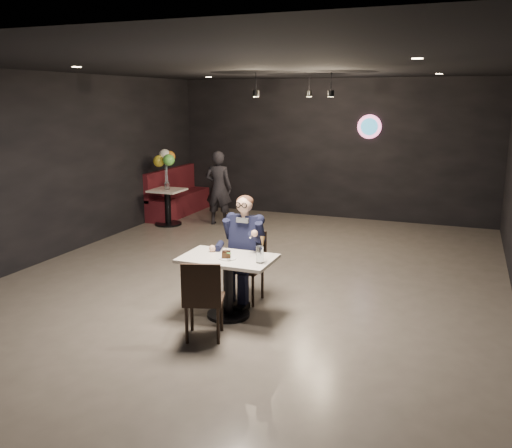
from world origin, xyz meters
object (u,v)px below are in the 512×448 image
at_px(chair_near, 204,298).
at_px(sundae_glass, 260,254).
at_px(side_table, 168,206).
at_px(seated_man, 245,248).
at_px(booth_bench, 179,192).
at_px(main_table, 228,287).
at_px(balloon_vase, 167,186).
at_px(passerby, 219,188).
at_px(chair_far, 245,267).

xyz_separation_m(chair_near, sundae_glass, (0.44, 0.56, 0.39)).
xyz_separation_m(sundae_glass, side_table, (-3.61, 4.06, -0.45)).
height_order(seated_man, booth_bench, seated_man).
relative_size(main_table, balloon_vase, 7.04).
relative_size(main_table, sundae_glass, 5.61).
height_order(side_table, passerby, passerby).
xyz_separation_m(sundae_glass, booth_bench, (-3.91, 5.06, -0.33)).
distance_m(chair_near, sundae_glass, 0.81).
xyz_separation_m(main_table, side_table, (-3.17, 3.98, 0.02)).
distance_m(side_table, balloon_vase, 0.43).
distance_m(main_table, booth_bench, 6.07).
height_order(chair_far, side_table, chair_far).
bearing_deg(seated_man, chair_far, 0.00).
bearing_deg(chair_near, passerby, 94.83).
distance_m(chair_near, side_table, 5.60).
xyz_separation_m(seated_man, booth_bench, (-3.47, 4.43, -0.20)).
bearing_deg(sundae_glass, side_table, 131.62).
height_order(side_table, balloon_vase, balloon_vase).
bearing_deg(booth_bench, sundae_glass, -52.33).
height_order(chair_far, seated_man, seated_man).
xyz_separation_m(chair_near, seated_man, (0.00, 1.19, 0.26)).
relative_size(sundae_glass, balloon_vase, 1.26).
height_order(main_table, chair_far, chair_far).
height_order(chair_near, side_table, chair_near).
distance_m(booth_bench, balloon_vase, 1.09).
height_order(chair_far, booth_bench, booth_bench).
bearing_deg(passerby, chair_far, 113.03).
relative_size(chair_far, side_table, 1.15).
xyz_separation_m(chair_near, balloon_vase, (-3.17, 4.62, 0.37)).
bearing_deg(side_table, chair_near, -55.55).
relative_size(chair_near, balloon_vase, 5.89).
distance_m(seated_man, side_table, 4.68).
bearing_deg(chair_near, seated_man, 71.31).
relative_size(booth_bench, balloon_vase, 13.34).
relative_size(seated_man, booth_bench, 0.69).
height_order(chair_near, seated_man, seated_man).
distance_m(main_table, chair_near, 0.64).
xyz_separation_m(chair_near, passerby, (-2.19, 5.04, 0.31)).
bearing_deg(passerby, seated_man, 113.03).
height_order(chair_far, balloon_vase, chair_far).
bearing_deg(side_table, passerby, 23.44).
xyz_separation_m(main_table, chair_far, (-0.00, 0.55, 0.09)).
xyz_separation_m(balloon_vase, passerby, (0.97, 0.42, -0.06)).
relative_size(sundae_glass, side_table, 0.25).
height_order(main_table, booth_bench, booth_bench).
height_order(booth_bench, balloon_vase, booth_bench).
bearing_deg(booth_bench, chair_far, -51.95).
height_order(main_table, seated_man, seated_man).
bearing_deg(chair_near, main_table, 71.31).
distance_m(chair_far, sundae_glass, 0.86).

